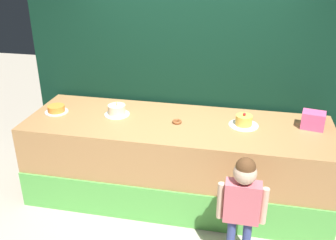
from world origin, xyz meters
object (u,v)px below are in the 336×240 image
(cake_left, at_px, (56,109))
(cake_right, at_px, (244,121))
(cake_center, at_px, (117,110))
(child_figure, at_px, (243,199))
(pink_box, at_px, (313,120))
(donut, at_px, (177,122))

(cake_left, bearing_deg, cake_right, 2.05)
(cake_center, xyz_separation_m, cake_right, (1.41, 0.00, -0.00))
(child_figure, xyz_separation_m, pink_box, (0.67, 1.08, 0.31))
(child_figure, relative_size, pink_box, 4.87)
(pink_box, bearing_deg, cake_right, -172.73)
(cake_left, distance_m, cake_right, 2.12)
(cake_right, bearing_deg, cake_left, -177.95)
(cake_center, bearing_deg, child_figure, -34.33)
(child_figure, bearing_deg, cake_right, 92.20)
(child_figure, relative_size, donut, 10.79)
(cake_left, bearing_deg, cake_center, 5.85)
(donut, relative_size, cake_center, 0.37)
(donut, xyz_separation_m, cake_left, (-1.41, 0.01, 0.02))
(cake_left, bearing_deg, child_figure, -23.06)
(cake_center, bearing_deg, pink_box, 2.53)
(pink_box, bearing_deg, child_figure, -121.65)
(cake_center, distance_m, cake_right, 1.41)
(cake_center, bearing_deg, cake_left, -174.15)
(child_figure, distance_m, donut, 1.20)
(pink_box, distance_m, cake_center, 2.12)
(child_figure, relative_size, cake_center, 3.94)
(pink_box, distance_m, donut, 1.42)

